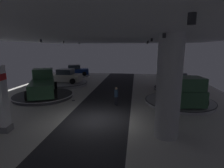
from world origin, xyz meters
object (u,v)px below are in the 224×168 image
(display_platform_far_left, at_px, (65,83))
(display_platform_far_right, at_px, (176,88))
(column_right, at_px, (169,87))
(display_platform_deep_left, at_px, (76,76))
(display_car_far_right, at_px, (176,81))
(display_car_deep_left, at_px, (75,71))
(display_car_far_left, at_px, (65,76))
(display_platform_mid_right, at_px, (179,102))
(display_platform_mid_left, at_px, (43,96))
(pickup_truck_mid_right, at_px, (182,91))
(pickup_truck_mid_left, at_px, (43,84))
(visitor_walking_near, at_px, (116,95))

(display_platform_far_left, height_order, display_platform_far_right, display_platform_far_left)
(column_right, bearing_deg, display_platform_far_left, 131.30)
(display_platform_deep_left, bearing_deg, display_car_far_right, -26.41)
(column_right, bearing_deg, display_car_deep_left, 121.88)
(display_platform_deep_left, height_order, display_car_far_left, display_car_far_left)
(display_car_far_left, distance_m, display_car_far_right, 13.71)
(display_car_far_right, bearing_deg, display_platform_mid_right, -98.34)
(display_platform_mid_left, bearing_deg, display_platform_deep_left, 94.61)
(display_car_deep_left, distance_m, display_car_far_right, 16.20)
(column_right, xyz_separation_m, display_car_deep_left, (-11.64, 18.72, -1.70))
(display_platform_far_left, bearing_deg, display_platform_far_right, -3.46)
(display_platform_mid_left, bearing_deg, display_platform_far_right, 20.84)
(display_car_far_right, bearing_deg, pickup_truck_mid_right, -97.43)
(display_car_far_right, bearing_deg, column_right, -103.98)
(pickup_truck_mid_left, height_order, display_car_far_left, pickup_truck_mid_left)
(display_platform_far_left, xyz_separation_m, visitor_walking_near, (7.55, -7.50, 0.71))
(display_car_deep_left, relative_size, display_platform_far_left, 0.79)
(pickup_truck_mid_right, bearing_deg, display_platform_deep_left, 136.76)
(column_right, distance_m, display_car_far_right, 12.02)
(display_platform_mid_left, distance_m, display_platform_deep_left, 12.40)
(display_platform_mid_left, bearing_deg, display_platform_mid_right, -1.09)
(pickup_truck_mid_left, distance_m, display_car_far_left, 5.68)
(display_platform_deep_left, distance_m, display_platform_far_left, 6.43)
(display_platform_far_right, bearing_deg, pickup_truck_mid_left, -160.43)
(visitor_walking_near, bearing_deg, display_car_deep_left, 121.04)
(display_platform_deep_left, bearing_deg, display_platform_mid_right, -42.62)
(column_right, xyz_separation_m, display_platform_far_left, (-10.84, 12.34, -2.55))
(display_car_far_left, bearing_deg, display_platform_far_right, -3.47)
(display_platform_deep_left, distance_m, display_car_far_left, 6.51)
(display_platform_deep_left, relative_size, display_platform_far_left, 0.82)
(display_platform_mid_left, xyz_separation_m, display_platform_far_right, (13.51, 5.14, -0.05))
(display_platform_mid_left, xyz_separation_m, display_car_deep_left, (-1.03, 12.35, 0.88))
(pickup_truck_mid_right, xyz_separation_m, display_platform_far_right, (0.77, 5.70, -1.11))
(display_platform_mid_right, xyz_separation_m, visitor_walking_near, (-5.37, -1.29, 0.74))
(display_platform_deep_left, bearing_deg, pickup_truck_mid_right, -43.24)
(pickup_truck_mid_right, xyz_separation_m, display_platform_far_left, (-12.97, 6.53, -1.03))
(pickup_truck_mid_left, distance_m, display_car_deep_left, 12.09)
(display_platform_mid_right, xyz_separation_m, display_car_far_right, (0.79, 5.40, 0.82))
(display_platform_mid_left, xyz_separation_m, pickup_truck_mid_right, (12.74, -0.56, 1.06))
(display_platform_far_left, bearing_deg, display_platform_deep_left, 96.85)
(pickup_truck_mid_left, bearing_deg, display_platform_mid_left, -65.14)
(display_platform_far_left, bearing_deg, display_car_deep_left, 97.12)
(display_platform_far_left, xyz_separation_m, display_car_far_left, (0.03, -0.00, 0.93))
(pickup_truck_mid_right, distance_m, visitor_walking_near, 5.51)
(display_platform_mid_left, distance_m, display_car_far_right, 14.46)
(display_platform_far_left, bearing_deg, display_platform_mid_left, -87.80)
(display_platform_mid_left, relative_size, display_car_far_left, 1.33)
(column_right, xyz_separation_m, display_car_far_left, (-10.81, 12.34, -1.62))
(display_platform_far_left, distance_m, display_platform_far_right, 13.76)
(display_platform_far_right, bearing_deg, display_car_deep_left, 153.63)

